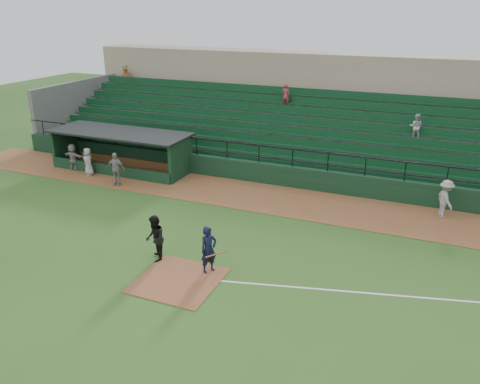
% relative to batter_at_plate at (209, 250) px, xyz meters
% --- Properties ---
extents(ground, '(90.00, 90.00, 0.00)m').
position_rel_batter_at_plate_xyz_m(ground, '(-0.78, -0.03, -0.95)').
color(ground, '#2C541B').
rests_on(ground, ground).
extents(warning_track, '(40.00, 4.00, 0.03)m').
position_rel_batter_at_plate_xyz_m(warning_track, '(-0.78, 7.97, -0.94)').
color(warning_track, brown).
rests_on(warning_track, ground).
extents(home_plate_dirt, '(3.00, 3.00, 0.03)m').
position_rel_batter_at_plate_xyz_m(home_plate_dirt, '(-0.78, -1.03, -0.94)').
color(home_plate_dirt, brown).
rests_on(home_plate_dirt, ground).
extents(foul_line, '(17.49, 4.44, 0.01)m').
position_rel_batter_at_plate_xyz_m(foul_line, '(7.22, 1.17, -0.95)').
color(foul_line, white).
rests_on(foul_line, ground).
extents(stadium_structure, '(38.00, 13.08, 6.40)m').
position_rel_batter_at_plate_xyz_m(stadium_structure, '(-0.79, 16.43, 1.35)').
color(stadium_structure, black).
rests_on(stadium_structure, ground).
extents(dugout, '(8.90, 3.20, 2.42)m').
position_rel_batter_at_plate_xyz_m(dugout, '(-10.53, 9.53, 0.38)').
color(dugout, black).
rests_on(dugout, ground).
extents(batter_at_plate, '(1.17, 0.83, 1.91)m').
position_rel_batter_at_plate_xyz_m(batter_at_plate, '(0.00, 0.00, 0.00)').
color(batter_at_plate, black).
rests_on(batter_at_plate, ground).
extents(umpire, '(1.11, 1.18, 1.92)m').
position_rel_batter_at_plate_xyz_m(umpire, '(-2.39, 0.01, 0.01)').
color(umpire, black).
rests_on(umpire, ground).
extents(runner, '(1.16, 1.39, 1.87)m').
position_rel_batter_at_plate_xyz_m(runner, '(8.25, 8.98, 0.01)').
color(runner, '#9B9691').
rests_on(runner, warning_track).
extents(dugout_player_a, '(1.17, 0.63, 1.91)m').
position_rel_batter_at_plate_xyz_m(dugout_player_a, '(-9.11, 6.56, 0.03)').
color(dugout_player_a, gray).
rests_on(dugout_player_a, warning_track).
extents(dugout_player_b, '(0.98, 0.90, 1.68)m').
position_rel_batter_at_plate_xyz_m(dugout_player_b, '(-11.69, 7.34, -0.09)').
color(dugout_player_b, '#A39E99').
rests_on(dugout_player_b, warning_track).
extents(dugout_player_c, '(1.58, 0.60, 1.68)m').
position_rel_batter_at_plate_xyz_m(dugout_player_c, '(-13.17, 7.71, -0.09)').
color(dugout_player_c, gray).
rests_on(dugout_player_c, warning_track).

